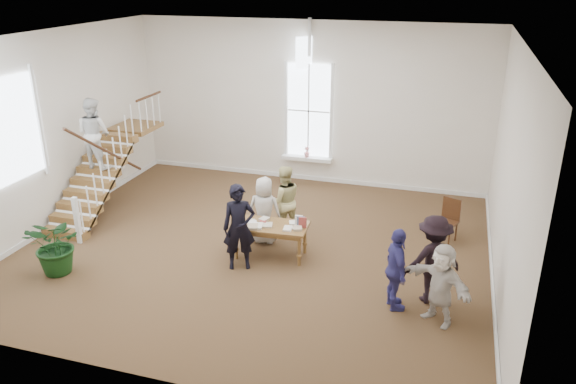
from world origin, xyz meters
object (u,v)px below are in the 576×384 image
(police_officer, at_px, (239,227))
(woman_cluster_a, at_px, (396,270))
(floor_plant, at_px, (57,245))
(woman_cluster_b, at_px, (433,259))
(side_chair, at_px, (449,217))
(woman_cluster_c, at_px, (441,284))
(elderly_woman, at_px, (264,210))
(library_table, at_px, (270,228))
(person_yellow, at_px, (284,201))

(police_officer, xyz_separation_m, woman_cluster_a, (3.22, -0.59, -0.12))
(floor_plant, bearing_deg, police_officer, 20.49)
(woman_cluster_b, xyz_separation_m, side_chair, (0.21, 2.67, -0.30))
(woman_cluster_c, bearing_deg, police_officer, -155.16)
(floor_plant, bearing_deg, elderly_woman, 35.76)
(woman_cluster_b, height_order, woman_cluster_c, woman_cluster_b)
(police_officer, height_order, floor_plant, police_officer)
(library_table, relative_size, elderly_woman, 1.05)
(library_table, bearing_deg, floor_plant, -157.24)
(woman_cluster_a, relative_size, side_chair, 1.58)
(woman_cluster_b, distance_m, woman_cluster_c, 0.68)
(woman_cluster_a, distance_m, woman_cluster_b, 0.75)
(woman_cluster_c, bearing_deg, library_table, -165.89)
(police_officer, xyz_separation_m, woman_cluster_c, (4.00, -0.79, -0.16))
(woman_cluster_a, height_order, woman_cluster_b, woman_cluster_b)
(library_table, xyz_separation_m, elderly_woman, (-0.34, 0.61, 0.12))
(woman_cluster_b, bearing_deg, person_yellow, -58.44)
(woman_cluster_c, relative_size, side_chair, 1.50)
(side_chair, bearing_deg, police_officer, -124.22)
(library_table, bearing_deg, side_chair, 24.15)
(person_yellow, bearing_deg, elderly_woman, 29.58)
(side_chair, bearing_deg, library_table, -128.55)
(woman_cluster_c, height_order, floor_plant, woman_cluster_c)
(elderly_woman, distance_m, side_chair, 4.14)
(person_yellow, bearing_deg, woman_cluster_c, 115.37)
(floor_plant, bearing_deg, woman_cluster_c, 3.75)
(library_table, xyz_separation_m, police_officer, (-0.44, -0.64, 0.26))
(library_table, height_order, side_chair, side_chair)
(person_yellow, height_order, floor_plant, person_yellow)
(person_yellow, bearing_deg, floor_plant, 9.02)
(library_table, bearing_deg, police_officer, -128.31)
(police_officer, xyz_separation_m, woman_cluster_b, (3.82, -0.14, -0.05))
(woman_cluster_b, relative_size, woman_cluster_c, 1.15)
(library_table, bearing_deg, elderly_woman, 115.60)
(library_table, height_order, woman_cluster_b, woman_cluster_b)
(library_table, relative_size, woman_cluster_b, 0.95)
(police_officer, relative_size, person_yellow, 1.09)
(floor_plant, bearing_deg, side_chair, 27.12)
(woman_cluster_b, bearing_deg, woman_cluster_a, 7.32)
(elderly_woman, bearing_deg, library_table, 115.68)
(elderly_woman, relative_size, woman_cluster_c, 1.03)
(police_officer, distance_m, side_chair, 4.78)
(elderly_woman, height_order, side_chair, elderly_woman)
(elderly_woman, distance_m, woman_cluster_c, 4.40)
(library_table, xyz_separation_m, side_chair, (3.59, 1.90, -0.10))
(person_yellow, distance_m, side_chair, 3.73)
(police_officer, distance_m, woman_cluster_c, 4.08)
(person_yellow, height_order, woman_cluster_a, person_yellow)
(person_yellow, relative_size, woman_cluster_b, 0.98)
(woman_cluster_b, distance_m, floor_plant, 7.31)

